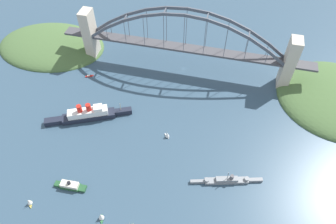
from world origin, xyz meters
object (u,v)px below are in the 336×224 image
harbor_arch_bridge (184,46)px  small_boat_3 (101,216)px  naval_cruiser (227,180)px  small_boat_2 (167,135)px  harbor_ferry_steamer (70,186)px  small_boat_0 (29,202)px  ocean_liner (88,114)px  seaplane_taxiing_near_bridge (228,53)px  small_boat_6 (89,76)px

harbor_arch_bridge → small_boat_3: bearing=82.2°
naval_cruiser → small_boat_3: naval_cruiser is taller
small_boat_2 → harbor_ferry_steamer: bearing=46.5°
harbor_arch_bridge → small_boat_0: 223.62m
harbor_ferry_steamer → small_boat_2: 101.61m
ocean_liner → seaplane_taxiing_near_bridge: size_ratio=8.69×
harbor_ferry_steamer → small_boat_0: size_ratio=3.48×
naval_cruiser → harbor_ferry_steamer: naval_cruiser is taller
ocean_liner → small_boat_2: 86.33m
ocean_liner → harbor_ferry_steamer: size_ratio=2.94×
small_boat_0 → small_boat_2: bearing=-135.1°
ocean_liner → small_boat_2: (-86.18, 4.47, -2.31)m
harbor_ferry_steamer → small_boat_6: size_ratio=3.05×
small_boat_0 → small_boat_6: small_boat_0 is taller
naval_cruiser → small_boat_6: size_ratio=6.66×
seaplane_taxiing_near_bridge → small_boat_0: size_ratio=1.17×
small_boat_0 → small_boat_2: size_ratio=1.08×
ocean_liner → small_boat_0: 101.20m
naval_cruiser → harbor_arch_bridge: bearing=-64.0°
seaplane_taxiing_near_bridge → small_boat_6: (157.01, 81.75, -1.17)m
small_boat_0 → harbor_ferry_steamer: bearing=-139.8°
ocean_liner → small_boat_6: bearing=-66.9°
small_boat_0 → small_boat_3: size_ratio=0.94×
small_boat_0 → small_boat_6: (15.38, -161.23, -3.07)m
naval_cruiser → small_boat_2: naval_cruiser is taller
ocean_liner → small_boat_3: bearing=118.5°
seaplane_taxiing_near_bridge → small_boat_2: small_boat_2 is taller
small_boat_0 → seaplane_taxiing_near_bridge: bearing=-120.2°
seaplane_taxiing_near_bridge → small_boat_2: (45.00, 146.81, 1.65)m
small_boat_0 → naval_cruiser: bearing=-159.4°
small_boat_6 → small_boat_0: bearing=95.4°
harbor_arch_bridge → naval_cruiser: size_ratio=4.64×
seaplane_taxiing_near_bridge → small_boat_6: size_ratio=1.03×
seaplane_taxiing_near_bridge → small_boat_3: 252.92m
small_boat_2 → small_boat_6: size_ratio=0.81×
harbor_ferry_steamer → small_boat_2: harbor_ferry_steamer is taller
ocean_liner → small_boat_2: ocean_liner is taller
small_boat_2 → naval_cruiser: bearing=150.6°
naval_cruiser → harbor_ferry_steamer: bearing=15.8°
harbor_ferry_steamer → small_boat_3: size_ratio=3.27×
small_boat_3 → small_boat_2: bearing=-109.3°
naval_cruiser → seaplane_taxiing_near_bridge: naval_cruiser is taller
small_boat_3 → small_boat_0: bearing=2.1°
small_boat_2 → small_boat_6: bearing=-30.2°
small_boat_2 → small_boat_3: (32.82, 93.82, 0.47)m
seaplane_taxiing_near_bridge → harbor_arch_bridge: bearing=39.1°
ocean_liner → small_boat_0: size_ratio=10.21×
ocean_liner → small_boat_0: bearing=84.1°
seaplane_taxiing_near_bridge → harbor_ferry_steamer: bearing=62.5°
harbor_arch_bridge → ocean_liner: size_ratio=3.45×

